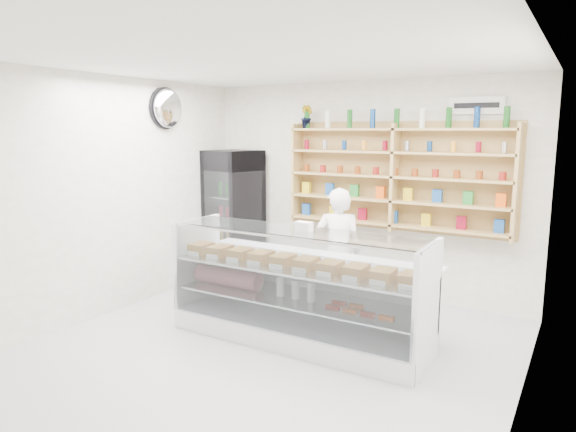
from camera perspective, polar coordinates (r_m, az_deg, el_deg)
The scene contains 8 objects.
room at distance 4.68m, azimuth -3.62°, elevation 0.05°, with size 5.00×5.00×5.00m.
display_counter at distance 5.40m, azimuth 1.18°, elevation -10.35°, with size 2.71×0.81×1.18m.
shop_worker at distance 6.09m, azimuth 5.56°, elevation -3.93°, with size 0.55×0.36×1.51m, color white.
drinks_cooler at distance 7.53m, azimuth -6.06°, elevation 0.11°, with size 0.79×0.77×1.88m.
wall_shelving at distance 6.53m, azimuth 11.78°, elevation 4.26°, with size 2.84×0.28×1.33m.
potted_plant at distance 7.01m, azimuth 2.12°, elevation 10.97°, with size 0.17×0.14×0.31m, color #1E6626.
security_mirror at distance 6.93m, azimuth -13.18°, elevation 11.59°, with size 0.15×0.50×0.50m, color silver.
wall_sign at distance 6.40m, azimuth 20.22°, elevation 11.46°, with size 0.62×0.03×0.20m, color white.
Camera 1 is at (2.61, -3.81, 2.17)m, focal length 32.00 mm.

